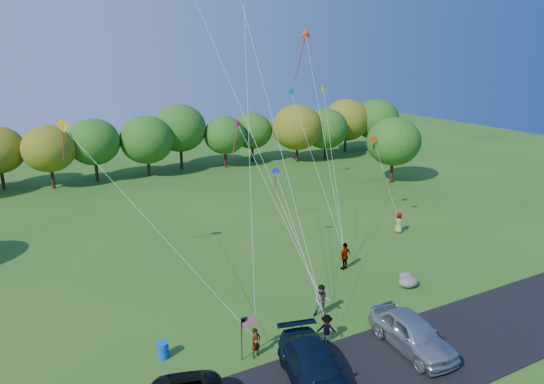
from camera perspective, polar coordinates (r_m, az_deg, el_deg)
The scene contains 14 objects.
ground at distance 27.13m, azimuth 6.01°, elevation -16.13°, with size 140.00×140.00×0.00m, color #265C1A.
asphalt_lane at distance 24.51m, azimuth 11.55°, elevation -20.30°, with size 44.00×6.00×0.06m, color black.
treeline at distance 57.34m, azimuth -12.18°, elevation 5.95°, with size 75.37×27.70×7.99m.
minivan_navy at distance 23.08m, azimuth 5.00°, elevation -19.97°, with size 2.31×5.67×1.65m, color black.
minivan_silver at distance 26.20m, azimuth 16.16°, elevation -15.62°, with size 2.08×5.16×1.76m, color #ABAFB6.
flyer_a at distance 24.83m, azimuth -1.91°, elevation -17.30°, with size 0.57×0.37×1.55m, color #4C4C59.
flyer_b at distance 28.07m, azimuth 5.90°, elevation -12.64°, with size 0.94×0.73×1.94m, color #4C4C59.
flyer_c at distance 26.00m, azimuth 6.43°, elevation -15.70°, with size 1.00×0.58×1.55m, color #4C4C59.
flyer_d at distance 33.88m, azimuth 8.57°, elevation -7.46°, with size 1.13×0.47×1.93m, color #4C4C59.
flyer_e at distance 41.35m, azimuth 14.70°, elevation -3.53°, with size 0.84×0.54×1.71m, color #4C4C59.
trash_barrel at distance 25.50m, azimuth -12.70°, elevation -17.69°, with size 0.56×0.56×0.84m, color blue.
flag_assembly at distance 24.20m, azimuth -3.06°, elevation -15.61°, with size 0.86×0.56×2.33m.
boulder_near at distance 32.59m, azimuth 15.73°, elevation -10.13°, with size 1.35×1.06×0.67m, color gray.
boulder_far at distance 33.50m, azimuth 15.50°, elevation -9.53°, with size 0.96×0.80×0.50m, color gray.
Camera 1 is at (-13.09, -18.82, 14.52)m, focal length 32.00 mm.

